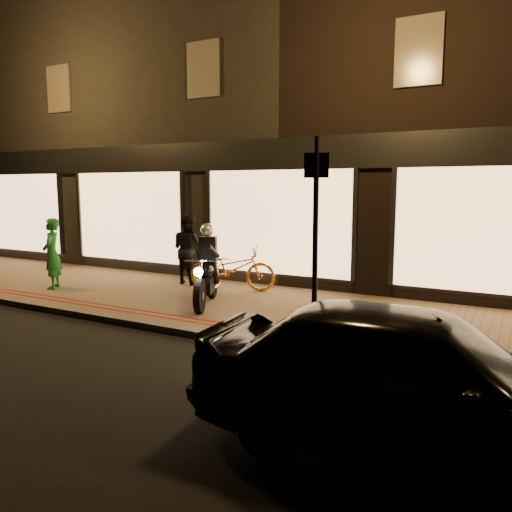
{
  "coord_description": "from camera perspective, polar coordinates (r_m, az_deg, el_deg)",
  "views": [
    {
      "loc": [
        5.06,
        -6.32,
        2.42
      ],
      "look_at": [
        0.51,
        2.0,
        1.1
      ],
      "focal_mm": 35.0,
      "sensor_mm": 36.0,
      "label": 1
    }
  ],
  "objects": [
    {
      "name": "ground",
      "position": [
        8.45,
        -9.71,
        -8.84
      ],
      "size": [
        90.0,
        90.0,
        0.0
      ],
      "primitive_type": "plane",
      "color": "black",
      "rests_on": "ground"
    },
    {
      "name": "sidewalk",
      "position": [
        10.02,
        -2.58,
        -5.71
      ],
      "size": [
        50.0,
        4.0,
        0.12
      ],
      "primitive_type": "cube",
      "color": "brown",
      "rests_on": "ground"
    },
    {
      "name": "kerb_stone",
      "position": [
        8.47,
        -9.51,
        -8.37
      ],
      "size": [
        50.0,
        0.14,
        0.12
      ],
      "primitive_type": "cube",
      "color": "#59544C",
      "rests_on": "ground"
    },
    {
      "name": "red_kerb_lines",
      "position": [
        8.84,
        -7.5,
        -7.21
      ],
      "size": [
        50.0,
        0.26,
        0.01
      ],
      "color": "#9A180E",
      "rests_on": "sidewalk"
    },
    {
      "name": "building_row",
      "position": [
        16.23,
        10.64,
        14.25
      ],
      "size": [
        48.0,
        10.11,
        8.5
      ],
      "color": "black",
      "rests_on": "ground"
    },
    {
      "name": "motorcycle",
      "position": [
        9.81,
        -5.66,
        -2.01
      ],
      "size": [
        0.92,
        1.83,
        1.59
      ],
      "rotation": [
        0.0,
        0.0,
        0.41
      ],
      "color": "black",
      "rests_on": "sidewalk"
    },
    {
      "name": "sign_post",
      "position": [
        7.2,
        6.81,
        2.9
      ],
      "size": [
        0.34,
        0.14,
        3.0
      ],
      "rotation": [
        0.0,
        0.0,
        0.33
      ],
      "color": "black",
      "rests_on": "sidewalk"
    },
    {
      "name": "bicycle_gold",
      "position": [
        11.11,
        -2.68,
        -1.4
      ],
      "size": [
        2.03,
        1.27,
        1.01
      ],
      "primitive_type": "imported",
      "rotation": [
        0.0,
        0.0,
        1.91
      ],
      "color": "orange",
      "rests_on": "sidewalk"
    },
    {
      "name": "person_green",
      "position": [
        12.2,
        -22.29,
        0.27
      ],
      "size": [
        0.65,
        0.7,
        1.6
      ],
      "primitive_type": "imported",
      "rotation": [
        0.0,
        0.0,
        -0.97
      ],
      "color": "#1E712A",
      "rests_on": "sidewalk"
    },
    {
      "name": "person_dark",
      "position": [
        11.94,
        -7.79,
        0.78
      ],
      "size": [
        0.91,
        0.77,
        1.66
      ],
      "primitive_type": "imported",
      "rotation": [
        0.0,
        0.0,
        2.96
      ],
      "color": "black",
      "rests_on": "sidewalk"
    },
    {
      "name": "parked_car",
      "position": [
        4.89,
        17.32,
        -13.08
      ],
      "size": [
        4.17,
        1.85,
        1.39
      ],
      "primitive_type": "imported",
      "rotation": [
        0.0,
        0.0,
        1.62
      ],
      "color": "black",
      "rests_on": "ground"
    }
  ]
}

